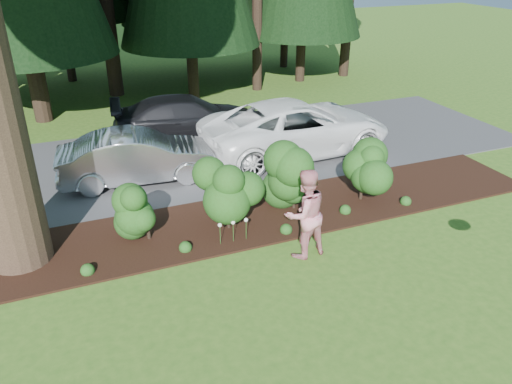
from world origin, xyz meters
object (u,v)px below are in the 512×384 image
car_silver_wagon (138,157)px  adult (305,214)px  car_white_suv (297,127)px  car_dark_suv (187,117)px

car_silver_wagon → adult: bearing=-147.5°
car_silver_wagon → car_white_suv: car_white_suv is taller
car_white_suv → car_dark_suv: bearing=45.2°
car_silver_wagon → adult: adult is taller
car_white_suv → adult: 5.72m
car_white_suv → adult: bearing=153.1°
adult → car_silver_wagon: bearing=-70.2°
car_dark_suv → car_white_suv: bearing=-126.0°
car_silver_wagon → car_dark_suv: size_ratio=0.87×
car_silver_wagon → adult: size_ratio=2.17×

